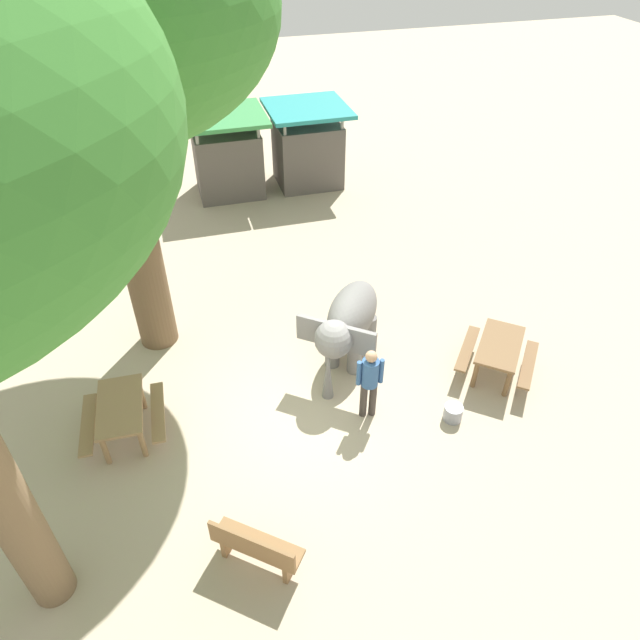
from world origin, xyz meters
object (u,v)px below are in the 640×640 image
(picnic_table_near, at_px, (121,412))
(feed_bucket, at_px, (453,413))
(shade_tree_main, at_px, (86,15))
(picnic_table_far, at_px, (499,351))
(elephant, at_px, (348,322))
(wooden_bench, at_px, (256,547))
(person_handler, at_px, (370,379))
(market_stall_green, at_px, (227,158))
(market_stall_teal, at_px, (307,149))

(picnic_table_near, bearing_deg, feed_bucket, 79.22)
(shade_tree_main, relative_size, feed_bucket, 24.49)
(picnic_table_far, bearing_deg, feed_bucket, -17.13)
(elephant, relative_size, picnic_table_far, 1.09)
(picnic_table_far, height_order, feed_bucket, picnic_table_far)
(wooden_bench, relative_size, picnic_table_far, 0.64)
(person_handler, relative_size, picnic_table_near, 1.05)
(picnic_table_near, height_order, market_stall_green, market_stall_green)
(picnic_table_far, relative_size, market_stall_green, 0.83)
(feed_bucket, bearing_deg, elephant, 124.18)
(feed_bucket, bearing_deg, shade_tree_main, 143.13)
(person_handler, relative_size, market_stall_green, 0.64)
(wooden_bench, xyz_separation_m, picnic_table_near, (-1.87, 3.19, 0.12))
(shade_tree_main, bearing_deg, picnic_table_far, -24.19)
(elephant, height_order, person_handler, elephant)
(market_stall_green, bearing_deg, picnic_table_near, -109.69)
(picnic_table_near, bearing_deg, market_stall_green, 161.76)
(elephant, bearing_deg, feed_bucket, 71.79)
(person_handler, bearing_deg, market_stall_green, 13.78)
(wooden_bench, relative_size, picnic_table_near, 0.87)
(shade_tree_main, xyz_separation_m, market_stall_green, (2.67, 6.91, -5.43))
(picnic_table_near, height_order, picnic_table_far, same)
(picnic_table_near, relative_size, picnic_table_far, 0.73)
(elephant, relative_size, market_stall_green, 0.91)
(elephant, bearing_deg, person_handler, 34.30)
(picnic_table_far, xyz_separation_m, market_stall_teal, (-1.44, 9.92, 0.55))
(wooden_bench, bearing_deg, market_stall_green, 121.86)
(wooden_bench, height_order, picnic_table_far, wooden_bench)
(elephant, xyz_separation_m, shade_tree_main, (-3.84, 1.83, 5.50))
(market_stall_green, bearing_deg, feed_bucket, -76.46)
(picnic_table_far, height_order, market_stall_green, market_stall_green)
(wooden_bench, bearing_deg, person_handler, 81.62)
(shade_tree_main, height_order, feed_bucket, shade_tree_main)
(elephant, xyz_separation_m, picnic_table_far, (2.87, -1.18, -0.48))
(elephant, height_order, wooden_bench, elephant)
(person_handler, xyz_separation_m, market_stall_green, (-1.08, 10.32, 0.19))
(elephant, height_order, market_stall_green, market_stall_green)
(wooden_bench, height_order, picnic_table_near, wooden_bench)
(person_handler, xyz_separation_m, market_stall_teal, (1.52, 10.32, 0.19))
(picnic_table_near, relative_size, market_stall_green, 0.61)
(picnic_table_near, distance_m, market_stall_teal, 11.32)
(person_handler, bearing_deg, picnic_table_far, -74.58)
(person_handler, xyz_separation_m, shade_tree_main, (-3.75, 3.41, 5.62))
(market_stall_green, height_order, market_stall_teal, same)
(picnic_table_far, distance_m, market_stall_green, 10.73)
(elephant, height_order, picnic_table_near, elephant)
(elephant, distance_m, market_stall_green, 8.82)
(elephant, distance_m, picnic_table_near, 4.69)
(picnic_table_far, distance_m, feed_bucket, 1.77)
(elephant, xyz_separation_m, feed_bucket, (1.45, -2.14, -0.91))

